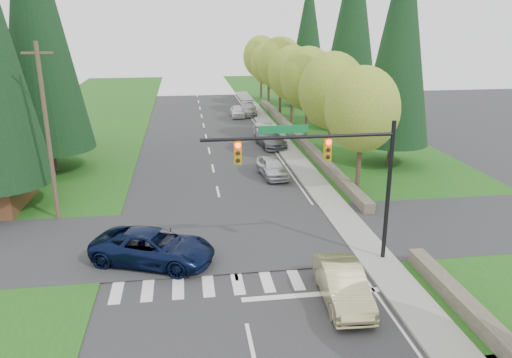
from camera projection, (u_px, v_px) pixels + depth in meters
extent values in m
plane|color=#28282B|center=(247.00, 325.00, 18.94)|extent=(120.00, 120.00, 0.00)
cube|color=#214F15|center=(378.00, 165.00, 39.54)|extent=(14.00, 110.00, 0.06)
cube|color=#214F15|center=(34.00, 179.00, 36.00)|extent=(14.00, 110.00, 0.06)
cube|color=#28282B|center=(228.00, 238.00, 26.48)|extent=(120.00, 8.00, 0.10)
cube|color=gray|center=(297.00, 161.00, 40.58)|extent=(1.80, 80.00, 0.13)
cube|color=gray|center=(287.00, 161.00, 40.46)|extent=(0.20, 80.00, 0.13)
cube|color=#4C4438|center=(505.00, 346.00, 17.18)|extent=(0.70, 14.00, 0.70)
cube|color=#4C4438|center=(296.00, 135.00, 48.26)|extent=(0.70, 40.00, 0.70)
cylinder|color=black|center=(388.00, 193.00, 23.11)|extent=(0.20, 0.20, 6.80)
cylinder|color=black|center=(299.00, 137.00, 21.67)|extent=(8.60, 0.16, 0.16)
cube|color=#0C662D|center=(283.00, 129.00, 21.51)|extent=(2.20, 0.04, 0.35)
cube|color=#BF8C0C|center=(328.00, 149.00, 22.03)|extent=(0.32, 0.24, 1.00)
sphere|color=#FF0C05|center=(329.00, 142.00, 21.79)|extent=(0.22, 0.22, 0.22)
cube|color=#BF8C0C|center=(238.00, 153.00, 21.48)|extent=(0.32, 0.24, 1.00)
sphere|color=#FF0C05|center=(238.00, 146.00, 21.25)|extent=(0.22, 0.22, 0.22)
cylinder|color=#473828|center=(48.00, 135.00, 27.41)|extent=(0.24, 0.24, 10.00)
cube|color=#473828|center=(37.00, 53.00, 26.06)|extent=(1.60, 0.10, 0.12)
cylinder|color=#38281C|center=(359.00, 158.00, 32.65)|extent=(0.32, 0.32, 4.76)
ellipsoid|color=olive|center=(362.00, 109.00, 31.65)|extent=(4.80, 4.80, 5.52)
cylinder|color=#38281C|center=(330.00, 134.00, 39.23)|extent=(0.32, 0.32, 4.93)
ellipsoid|color=olive|center=(332.00, 91.00, 38.20)|extent=(5.20, 5.20, 5.98)
cylinder|color=#38281C|center=(307.00, 116.00, 45.77)|extent=(0.32, 0.32, 5.04)
ellipsoid|color=olive|center=(308.00, 79.00, 44.72)|extent=(5.00, 5.00, 5.75)
cylinder|color=#38281C|center=(292.00, 105.00, 52.41)|extent=(0.32, 0.32, 4.82)
ellipsoid|color=olive|center=(292.00, 74.00, 51.41)|extent=(5.00, 5.00, 5.75)
cylinder|color=#38281C|center=(280.00, 94.00, 58.97)|extent=(0.32, 0.32, 5.15)
ellipsoid|color=olive|center=(281.00, 64.00, 57.89)|extent=(5.40, 5.40, 6.21)
cylinder|color=#38281C|center=(269.00, 88.00, 65.60)|extent=(0.32, 0.32, 4.70)
ellipsoid|color=olive|center=(269.00, 63.00, 64.62)|extent=(4.80, 4.80, 5.52)
cylinder|color=#38281C|center=(261.00, 81.00, 72.17)|extent=(0.32, 0.32, 4.98)
ellipsoid|color=olive|center=(261.00, 57.00, 71.12)|extent=(5.20, 5.20, 5.98)
cylinder|color=#38281C|center=(4.00, 194.00, 30.05)|extent=(0.50, 0.50, 2.00)
cylinder|color=#38281C|center=(53.00, 159.00, 37.72)|extent=(0.50, 0.50, 2.00)
cone|color=black|center=(35.00, 15.00, 34.55)|extent=(6.46, 6.46, 19.00)
cylinder|color=#38281C|center=(46.00, 141.00, 43.10)|extent=(0.50, 0.50, 2.00)
cone|color=black|center=(31.00, 29.00, 40.24)|extent=(5.78, 5.78, 17.00)
cylinder|color=#38281C|center=(391.00, 153.00, 39.37)|extent=(0.50, 0.50, 2.00)
cone|color=black|center=(401.00, 37.00, 36.67)|extent=(5.44, 5.44, 16.00)
cylinder|color=#38281C|center=(347.00, 119.00, 52.69)|extent=(0.50, 0.50, 2.00)
cone|color=black|center=(353.00, 22.00, 49.68)|extent=(6.12, 6.12, 18.00)
cylinder|color=#38281C|center=(306.00, 99.00, 65.74)|extent=(0.50, 0.50, 2.00)
cone|color=black|center=(308.00, 33.00, 63.19)|extent=(5.10, 5.10, 15.00)
imported|color=tan|center=(343.00, 285.00, 20.33)|extent=(1.85, 4.72, 1.53)
imported|color=black|center=(153.00, 247.00, 23.56)|extent=(6.39, 4.65, 1.62)
imported|color=silver|center=(272.00, 167.00, 36.53)|extent=(2.12, 4.39, 1.44)
imported|color=slate|center=(270.00, 138.00, 45.20)|extent=(2.63, 5.22, 1.46)
imported|color=#B4B5BA|center=(264.00, 132.00, 47.67)|extent=(1.66, 4.55, 1.49)
imported|color=white|center=(238.00, 111.00, 58.75)|extent=(1.65, 3.94, 1.33)
imported|color=#9C9CA0|center=(248.00, 109.00, 59.98)|extent=(2.39, 5.09, 1.44)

